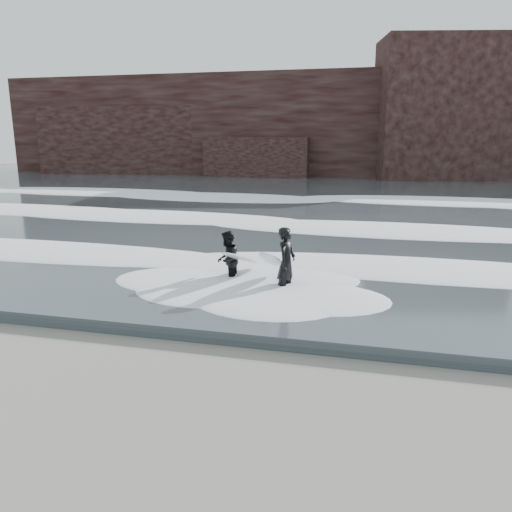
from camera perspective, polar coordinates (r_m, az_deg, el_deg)
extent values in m
plane|color=#7F5E56|center=(7.96, -15.10, -17.99)|extent=(120.00, 120.00, 0.00)
cube|color=#343D43|center=(35.27, 8.09, 6.98)|extent=(90.00, 52.00, 0.30)
cube|color=black|center=(52.00, 10.26, 14.33)|extent=(70.00, 9.00, 10.00)
ellipsoid|color=white|center=(15.72, 0.62, -0.08)|extent=(60.00, 3.20, 0.20)
ellipsoid|color=white|center=(22.45, 4.70, 4.06)|extent=(60.00, 4.00, 0.24)
ellipsoid|color=white|center=(31.29, 7.35, 6.73)|extent=(60.00, 4.80, 0.30)
imported|color=black|center=(12.89, 3.50, -0.77)|extent=(0.58, 0.75, 1.85)
ellipsoid|color=silver|center=(13.00, 1.80, -0.45)|extent=(0.60, 1.76, 0.88)
imported|color=black|center=(13.73, -3.28, -0.41)|extent=(0.68, 0.83, 1.59)
ellipsoid|color=white|center=(13.60, -1.59, -0.28)|extent=(1.00, 2.17, 0.86)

